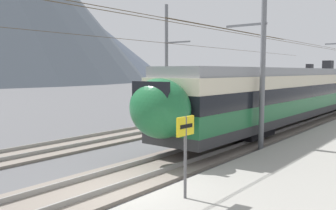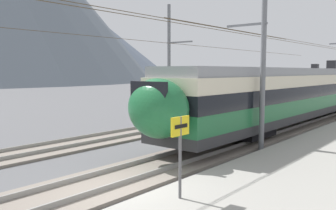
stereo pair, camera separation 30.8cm
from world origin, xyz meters
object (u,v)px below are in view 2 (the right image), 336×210
platform_sign (180,139)px  train_far_track (298,84)px  catenary_mast_far_side (170,62)px  catenary_mast_mid (261,56)px  train_near_platform (309,91)px

platform_sign → train_far_track: bearing=15.2°
catenary_mast_far_side → platform_sign: size_ratio=19.48×
catenary_mast_far_side → platform_sign: bearing=-139.5°
train_far_track → platform_sign: 34.60m
catenary_mast_mid → train_far_track: bearing=16.5°
train_far_track → platform_sign: (-33.38, -9.09, -0.32)m
catenary_mast_mid → platform_sign: catenary_mast_mid is taller
train_near_platform → platform_sign: (-19.17, -3.15, -0.32)m
train_far_track → catenary_mast_far_side: bearing=175.1°
train_near_platform → train_far_track: 15.41m
train_near_platform → catenary_mast_mid: size_ratio=0.82×
train_near_platform → catenary_mast_far_side: catenary_mast_far_side is taller
catenary_mast_mid → platform_sign: size_ratio=19.48×
train_near_platform → catenary_mast_far_side: bearing=129.7°
train_far_track → train_near_platform: bearing=-157.3°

